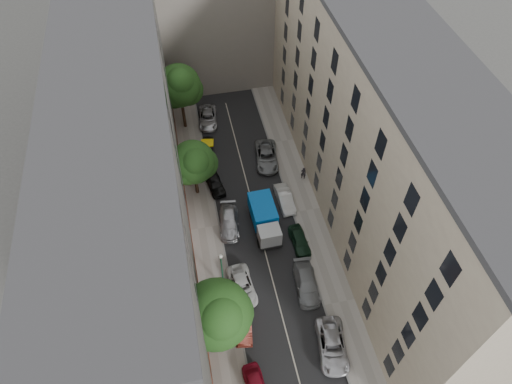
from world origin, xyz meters
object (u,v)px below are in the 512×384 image
object	(u,v)px
car_right_0	(332,346)
car_right_4	(266,156)
car_left_3	(229,222)
car_right_1	(306,283)
car_right_3	(285,199)
car_left_6	(208,118)
car_left_5	(208,149)
tree_mid	(194,164)
car_right_2	(299,240)
car_left_4	(215,183)
car_left_2	(242,286)
tree_near	(218,316)
lamp_post	(222,269)
car_left_1	(244,323)
pedestrian	(303,173)
tarp_truck	(265,219)
tree_far	(180,87)

from	to	relation	value
car_right_0	car_right_4	world-z (taller)	car_right_4
car_left_3	car_right_1	distance (m)	10.42
car_right_3	car_left_6	bearing A→B (deg)	110.62
car_left_5	tree_mid	world-z (taller)	tree_mid
car_right_2	car_left_4	bearing A→B (deg)	125.24
car_left_2	car_left_5	bearing A→B (deg)	87.37
car_left_2	tree_near	xyz separation A→B (m)	(-2.70, -4.98, 5.33)
car_left_5	car_left_6	world-z (taller)	car_left_6
tree_mid	car_left_5	bearing A→B (deg)	72.26
car_left_6	car_right_4	bearing A→B (deg)	-49.06
car_left_6	lamp_post	size ratio (longest dim) A/B	0.83
car_left_1	car_right_1	distance (m)	7.03
car_left_4	car_right_4	bearing A→B (deg)	14.05
car_right_4	car_left_2	bearing A→B (deg)	-102.47
car_right_0	pedestrian	world-z (taller)	pedestrian
car_right_0	car_right_4	distance (m)	23.22
tarp_truck	car_right_2	bearing A→B (deg)	-44.31
car_left_4	tree_mid	size ratio (longest dim) A/B	0.55
tree_near	lamp_post	size ratio (longest dim) A/B	1.52
car_right_2	pedestrian	distance (m)	8.98
car_left_6	pedestrian	distance (m)	15.14
car_left_2	car_right_1	bearing A→B (deg)	-13.81
car_left_3	car_left_4	bearing A→B (deg)	103.83
tarp_truck	car_right_2	world-z (taller)	tarp_truck
car_left_3	car_right_2	world-z (taller)	car_left_3
pedestrian	car_right_3	bearing A→B (deg)	68.37
car_right_4	pedestrian	xyz separation A→B (m)	(3.45, -3.64, 0.24)
tarp_truck	car_right_3	world-z (taller)	tarp_truck
car_left_4	car_right_0	bearing A→B (deg)	-80.24
car_left_1	pedestrian	world-z (taller)	pedestrian
car_left_2	car_right_3	bearing A→B (deg)	50.85
car_left_6	lamp_post	bearing A→B (deg)	-88.06
car_left_4	tree_near	world-z (taller)	tree_near
tree_near	tree_far	bearing A→B (deg)	89.86
car_left_2	pedestrian	world-z (taller)	pedestrian
car_right_0	tree_mid	xyz separation A→B (m)	(-8.98, 19.89, 4.08)
car_right_1	car_right_3	distance (m)	10.42
car_left_1	car_right_1	bearing A→B (deg)	30.36
car_right_1	car_right_3	world-z (taller)	car_right_1
car_right_4	tree_mid	distance (m)	9.99
car_left_2	tree_far	distance (m)	24.66
car_right_2	car_right_4	distance (m)	12.19
tarp_truck	car_left_2	distance (m)	7.63
pedestrian	car_right_0	bearing A→B (deg)	104.06
tarp_truck	tree_near	bearing A→B (deg)	-119.89
car_left_6	car_left_3	bearing A→B (deg)	-84.06
lamp_post	car_left_3	bearing A→B (deg)	76.36
car_left_1	car_left_2	world-z (taller)	car_left_1
tarp_truck	tree_far	distance (m)	18.93
car_right_3	car_right_4	distance (m)	6.64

